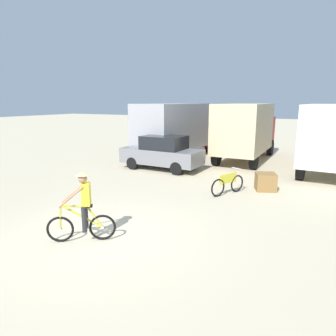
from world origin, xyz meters
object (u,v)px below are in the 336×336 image
at_px(box_truck_grey_hauler, 177,128).
at_px(box_truck_white_box, 332,135).
at_px(supply_crate, 266,182).
at_px(box_truck_tan_camper, 246,129).
at_px(sedan_parked, 162,153).
at_px(bicycle_spare, 228,184).
at_px(cyclist_orange_shirt, 83,209).

bearing_deg(box_truck_grey_hauler, box_truck_white_box, -1.42).
bearing_deg(supply_crate, box_truck_white_box, 64.97).
distance_m(box_truck_tan_camper, sedan_parked, 5.59).
bearing_deg(supply_crate, bicycle_spare, -134.25).
distance_m(box_truck_tan_camper, box_truck_white_box, 4.68).
xyz_separation_m(cyclist_orange_shirt, supply_crate, (3.23, 6.82, -0.50)).
distance_m(box_truck_grey_hauler, box_truck_white_box, 8.57).
xyz_separation_m(box_truck_white_box, cyclist_orange_shirt, (-5.42, -11.52, -1.03)).
xyz_separation_m(box_truck_white_box, supply_crate, (-2.19, -4.69, -1.53)).
bearing_deg(box_truck_grey_hauler, bicycle_spare, -49.67).
bearing_deg(cyclist_orange_shirt, bicycle_spare, 69.97).
xyz_separation_m(box_truck_grey_hauler, box_truck_white_box, (8.57, -0.21, 0.00)).
relative_size(box_truck_tan_camper, box_truck_white_box, 0.99).
height_order(box_truck_tan_camper, supply_crate, box_truck_tan_camper).
relative_size(box_truck_grey_hauler, supply_crate, 9.18).
bearing_deg(cyclist_orange_shirt, supply_crate, 64.69).
bearing_deg(bicycle_spare, sedan_parked, 148.01).
bearing_deg(box_truck_white_box, box_truck_grey_hauler, 178.58).
bearing_deg(sedan_parked, cyclist_orange_shirt, -74.53).
distance_m(box_truck_white_box, bicycle_spare, 6.96).
distance_m(bicycle_spare, supply_crate, 1.69).
relative_size(box_truck_tan_camper, cyclist_orange_shirt, 3.72).
xyz_separation_m(box_truck_tan_camper, bicycle_spare, (1.14, -7.18, -1.48)).
height_order(box_truck_tan_camper, box_truck_white_box, same).
distance_m(box_truck_white_box, sedan_parked, 8.41).
xyz_separation_m(box_truck_grey_hauler, box_truck_tan_camper, (4.06, 1.06, 0.00)).
relative_size(box_truck_tan_camper, supply_crate, 8.95).
bearing_deg(supply_crate, box_truck_grey_hauler, 142.42).
distance_m(cyclist_orange_shirt, supply_crate, 7.56).
height_order(box_truck_grey_hauler, sedan_parked, box_truck_grey_hauler).
height_order(sedan_parked, supply_crate, sedan_parked).
bearing_deg(cyclist_orange_shirt, box_truck_grey_hauler, 105.03).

